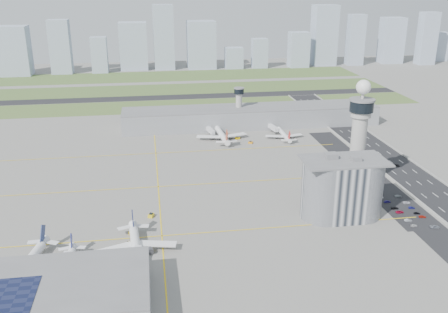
{
  "coord_description": "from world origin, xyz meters",
  "views": [
    {
      "loc": [
        -42.67,
        -242.89,
        116.28
      ],
      "look_at": [
        0.0,
        35.0,
        15.0
      ],
      "focal_mm": 40.0,
      "sensor_mm": 36.0,
      "label": 1
    }
  ],
  "objects": [
    {
      "name": "airplane_near_c",
      "position": [
        -51.83,
        -44.58,
        6.1
      ],
      "size": [
        40.37,
        46.37,
        12.2
      ],
      "primitive_type": null,
      "rotation": [
        0.0,
        0.0,
        -1.49
      ],
      "color": "white",
      "rests_on": "ground"
    },
    {
      "name": "skyline_bldg_13",
      "position": [
        201.27,
        433.27,
        40.6
      ],
      "size": [
        32.26,
        25.81,
        81.2
      ],
      "primitive_type": "cube",
      "color": "#9EADC1",
      "rests_on": "ground"
    },
    {
      "name": "car_lot_3",
      "position": [
        83.78,
        -19.34,
        0.58
      ],
      "size": [
        4.01,
        1.66,
        1.16
      ],
      "primitive_type": "imported",
      "rotation": [
        0.0,
        0.0,
        1.58
      ],
      "color": "black",
      "rests_on": "ground"
    },
    {
      "name": "skyline_bldg_15",
      "position": [
        302.83,
        435.54,
        31.7
      ],
      "size": [
        30.25,
        24.2,
        63.4
      ],
      "primitive_type": "cube",
      "color": "#9EADC1",
      "rests_on": "ground"
    },
    {
      "name": "near_terminal",
      "position": [
        -88.07,
        -82.02,
        6.43
      ],
      "size": [
        84.0,
        42.0,
        13.0
      ],
      "color": "gray",
      "rests_on": "ground"
    },
    {
      "name": "runway",
      "position": [
        -20.0,
        262.0,
        0.06
      ],
      "size": [
        480.0,
        22.0,
        0.1
      ],
      "primitive_type": "cube",
      "color": "black",
      "rests_on": "ground"
    },
    {
      "name": "car_lot_6",
      "position": [
        93.14,
        -42.35,
        0.65
      ],
      "size": [
        4.97,
        2.86,
        1.31
      ],
      "primitive_type": "imported",
      "rotation": [
        0.0,
        0.0,
        1.42
      ],
      "color": "gray",
      "rests_on": "ground"
    },
    {
      "name": "car_lot_7",
      "position": [
        93.06,
        -30.86,
        0.55
      ],
      "size": [
        3.96,
        2.1,
        1.09
      ],
      "primitive_type": "imported",
      "rotation": [
        0.0,
        0.0,
        1.41
      ],
      "color": "#A81B0E",
      "rests_on": "ground"
    },
    {
      "name": "car_lot_5",
      "position": [
        82.33,
        -4.77,
        0.56
      ],
      "size": [
        3.53,
        1.56,
        1.13
      ],
      "primitive_type": "imported",
      "rotation": [
        0.0,
        0.0,
        1.46
      ],
      "color": "white",
      "rests_on": "ground"
    },
    {
      "name": "parking_lot",
      "position": [
        88.0,
        -22.0,
        0.05
      ],
      "size": [
        20.0,
        44.0,
        0.1
      ],
      "primitive_type": "cube",
      "color": "black",
      "rests_on": "ground"
    },
    {
      "name": "airplane_near_a",
      "position": [
        -96.86,
        -51.61,
        5.81
      ],
      "size": [
        43.05,
        47.86,
        11.62
      ],
      "primitive_type": null,
      "rotation": [
        0.0,
        0.0,
        -1.78
      ],
      "color": "white",
      "rests_on": "ground"
    },
    {
      "name": "car_lot_9",
      "position": [
        92.82,
        -20.19,
        0.55
      ],
      "size": [
        3.45,
        1.59,
        1.09
      ],
      "primitive_type": "imported",
      "rotation": [
        0.0,
        0.0,
        1.44
      ],
      "color": "#0F104D",
      "rests_on": "ground"
    },
    {
      "name": "skyline_bldg_12",
      "position": [
        162.17,
        421.29,
        23.44
      ],
      "size": [
        26.14,
        20.92,
        46.89
      ],
      "primitive_type": "cube",
      "color": "#9EADC1",
      "rests_on": "ground"
    },
    {
      "name": "landside_road",
      "position": [
        90.0,
        -10.0,
        0.04
      ],
      "size": [
        18.0,
        260.0,
        0.08
      ],
      "primitive_type": "cube",
      "color": "black",
      "rests_on": "ground"
    },
    {
      "name": "car_lot_0",
      "position": [
        83.84,
        -39.23,
        0.57
      ],
      "size": [
        3.37,
        1.42,
        1.14
      ],
      "primitive_type": "imported",
      "rotation": [
        0.0,
        0.0,
        1.55
      ],
      "color": "silver",
      "rests_on": "ground"
    },
    {
      "name": "jet_bridge_far_1",
      "position": [
        52.0,
        132.0,
        2.85
      ],
      "size": [
        5.39,
        14.31,
        5.7
      ],
      "primitive_type": null,
      "rotation": [
        0.0,
        0.0,
        -1.4
      ],
      "color": "silver",
      "rests_on": "ground"
    },
    {
      "name": "tug_3",
      "position": [
        -44.73,
        -8.87,
        1.04
      ],
      "size": [
        3.61,
        4.23,
        2.08
      ],
      "primitive_type": null,
      "rotation": [
        0.0,
        0.0,
        -0.38
      ],
      "color": "gold",
      "rests_on": "ground"
    },
    {
      "name": "car_hw_4",
      "position": [
        108.04,
        178.69,
        0.58
      ],
      "size": [
        1.64,
        3.48,
        1.15
      ],
      "primitive_type": "imported",
      "rotation": [
        0.0,
        0.0,
        -0.09
      ],
      "color": "gray",
      "rests_on": "ground"
    },
    {
      "name": "skyline_bldg_16",
      "position": [
        345.49,
        415.96,
        35.78
      ],
      "size": [
        23.04,
        18.43,
        71.56
      ],
      "primitive_type": "cube",
      "color": "#9EADC1",
      "rests_on": "ground"
    },
    {
      "name": "skyline_bldg_6",
      "position": [
        -102.68,
        417.9,
        22.6
      ],
      "size": [
        20.04,
        16.03,
        45.2
      ],
      "primitive_type": "cube",
      "color": "#9EADC1",
      "rests_on": "ground"
    },
    {
      "name": "barrier_left",
      "position": [
        101.0,
        0.0,
        0.6
      ],
      "size": [
        0.6,
        500.0,
        1.2
      ],
      "primitive_type": "cube",
      "color": "#9E9E99",
      "rests_on": "ground"
    },
    {
      "name": "skyline_bldg_17",
      "position": [
        382.05,
        443.29,
        20.53
      ],
      "size": [
        22.64,
        18.11,
        41.06
      ],
      "primitive_type": "cube",
      "color": "#9EADC1",
      "rests_on": "ground"
    },
    {
      "name": "tug_1",
      "position": [
        -54.14,
        -26.1,
        0.9
      ],
      "size": [
        3.4,
        2.6,
        1.8
      ],
      "primitive_type": null,
      "rotation": [
        0.0,
        0.0,
        -1.41
      ],
      "color": "#D4A60A",
      "rests_on": "ground"
    },
    {
      "name": "skyline_bldg_5",
      "position": [
        -150.11,
        419.66,
        33.44
      ],
      "size": [
        25.49,
        20.39,
        66.89
      ],
      "primitive_type": "cube",
      "color": "#9EADC1",
      "rests_on": "ground"
    },
    {
      "name": "control_tower",
      "position": [
        72.0,
        8.0,
        35.04
      ],
      "size": [
        14.0,
        14.0,
        64.5
      ],
      "color": "#ADAAA5",
      "rests_on": "ground"
    },
    {
      "name": "ground",
      "position": [
        0.0,
        0.0,
        0.0
      ],
      "size": [
        1000.0,
        1000.0,
        0.0
      ],
      "primitive_type": "plane",
      "color": "gray"
    },
    {
      "name": "skyline_bldg_4",
      "position": [
        -204.47,
        415.19,
        30.18
      ],
      "size": [
        35.81,
        28.65,
        60.36
      ],
      "primitive_type": "cube",
      "color": "#9EADC1",
      "rests_on": "ground"
    },
    {
      "name": "airplane_near_b",
      "position": [
        -79.5,
        -55.26,
        4.84
      ],
      "size": [
        30.28,
        35.33,
        9.69
      ],
      "primitive_type": null,
      "rotation": [
        0.0,
        0.0,
        -1.55
      ],
      "color": "white",
      "rests_on": "ground"
    },
    {
      "name": "car_lot_4",
      "position": [
        83.42,
        -11.04,
        0.64
      ],
      "size": [
        3.91,
        1.87,
        1.29
      ],
      "primitive_type": "imported",
      "rotation": [
        0.0,
        0.0,
        1.67
      ],
      "color": "navy",
      "rests_on": "ground"
    },
    {
      "name": "skyline_bldg_8",
      "position": [
        -19.42,
        431.56,
        41.69
      ],
      "size": [
        26.33,
        21.06,
        83.39
      ],
      "primitive_type": "cube",
      "color": "#9EADC1",
      "rests_on": "ground"
    },
    {
      "name": "grass_strip_1",
      "position": [
        -20.0,
        300.0,
        0.04
      ],
      "size": [
        480.0,
        60.0,
        0.08
      ],
      "primitive_type": "cube",
      "color": "#3C5829",
      "rests_on": "ground"
    },
    {
      "name": "tug_4",
      "position": [
        22.48,
        113.24,
        0.93
      ],
      "size": [
        3.59,
        2.83,
        1.86
      ],
      "primitive_type": null,
      "rotation": [
        0.0,
        0.0,
        1.79
      ],
      "color": "#CD9D00",
      "rests_on": "ground"
    },
    {
      "name": "highway",
      "position": [
        115.0,
        0.0,
        0.05
      ],
      "size": [
        28.0,
        500.0,
        0.1
      ],
      "primitive_type": "cube",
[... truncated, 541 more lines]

